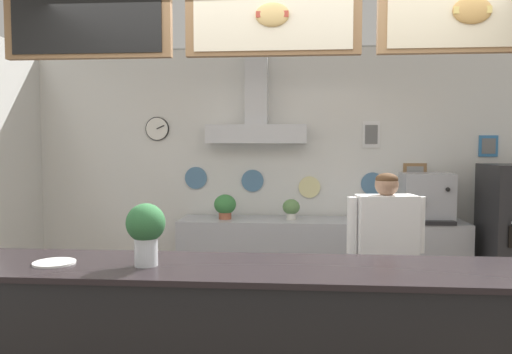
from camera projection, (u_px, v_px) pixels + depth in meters
back_wall_assembly at (283, 166)px, 5.40m from camera, size 5.74×2.95×2.80m
back_prep_counter at (320, 264)px, 5.20m from camera, size 2.95×0.57×0.94m
shop_worker at (385, 263)px, 3.84m from camera, size 0.61×0.28×1.50m
espresso_machine at (427, 198)px, 5.05m from camera, size 0.49×0.47×0.50m
potted_oregano at (225, 206)px, 5.22m from camera, size 0.23×0.23×0.26m
potted_thyme at (291, 208)px, 5.16m from camera, size 0.18×0.18×0.22m
basil_vase at (146, 231)px, 2.56m from camera, size 0.20×0.20×0.33m
condiment_plate at (54, 263)px, 2.61m from camera, size 0.22×0.22×0.01m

